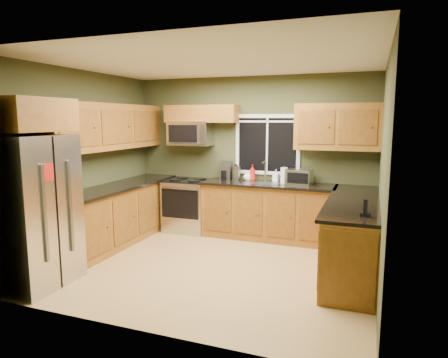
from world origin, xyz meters
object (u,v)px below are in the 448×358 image
Objects in this scene: refrigerator at (33,212)px; soap_bottle_c at (247,176)px; microwave at (190,133)px; toaster_oven at (299,177)px; kettle at (236,172)px; paper_towel_roll at (284,176)px; coffee_maker at (226,171)px; range at (188,205)px; soap_bottle_b at (276,175)px; cordless_phone at (365,211)px; soap_bottle_a at (252,173)px.

refrigerator reaches higher than soap_bottle_c.
microwave reaches higher than toaster_oven.
kettle is (1.53, 2.95, 0.17)m from refrigerator.
paper_towel_roll reaches higher than soap_bottle_c.
refrigerator is 5.73× the size of coffee_maker.
soap_bottle_c reaches higher than range.
microwave reaches higher than paper_towel_roll.
soap_bottle_c is (-0.48, -0.07, -0.02)m from soap_bottle_b.
microwave is (-0.00, 0.14, 1.26)m from range.
kettle is at bearing 136.98° from cordless_phone.
coffee_maker is 1.09× the size of paper_towel_roll.
kettle is 2.95m from cordless_phone.
microwave is 4.01× the size of cordless_phone.
coffee_maker is at bearing 2.87° from microwave.
coffee_maker is 0.88m from soap_bottle_b.
soap_bottle_c is 2.78m from cordless_phone.
soap_bottle_a is 1.58× the size of soap_bottle_c.
kettle is (0.84, 0.18, 0.60)m from range.
toaster_oven reaches higher than range.
toaster_oven is at bearing -5.00° from coffee_maker.
refrigerator is 9.50× the size of cordless_phone.
soap_bottle_a is (0.48, 0.02, -0.01)m from coffee_maker.
refrigerator is 1.92× the size of range.
refrigerator is 8.87× the size of soap_bottle_b.
cordless_phone is at bearing -33.31° from microwave.
cordless_phone is at bearing -47.34° from soap_bottle_a.
soap_bottle_c is (0.40, -0.00, -0.06)m from coffee_maker.
kettle reaches higher than range.
soap_bottle_a is (1.13, 0.19, 0.61)m from range.
paper_towel_roll is (1.70, -0.07, -0.66)m from microwave.
range is 5.46× the size of soap_bottle_c.
soap_bottle_c is (1.05, 0.03, -0.70)m from microwave.
paper_towel_roll is (1.05, -0.10, -0.02)m from coffee_maker.
soap_bottle_b is 1.18× the size of soap_bottle_c.
soap_bottle_a is (1.82, 2.96, 0.18)m from refrigerator.
microwave is 0.91m from coffee_maker.
kettle is 1.51× the size of cordless_phone.
microwave is at bearing -177.13° from coffee_maker.
toaster_oven is 1.31m from coffee_maker.
kettle is 0.29m from soap_bottle_a.
coffee_maker reaches higher than soap_bottle_b.
kettle is at bearing -175.87° from soap_bottle_b.
kettle is at bearing 12.16° from range.
toaster_oven is 1.12m from kettle.
soap_bottle_b is at bearing 3.53° from microwave.
kettle is at bearing -178.30° from soap_bottle_a.
range is 2.99× the size of coffee_maker.
soap_bottle_a is 0.10m from soap_bottle_c.
refrigerator is 6.30× the size of kettle.
toaster_oven is at bearing 46.94° from refrigerator.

